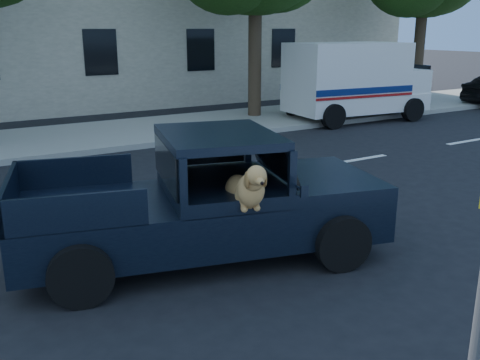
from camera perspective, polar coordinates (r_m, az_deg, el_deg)
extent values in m
plane|color=black|center=(8.14, 8.98, -6.17)|extent=(120.00, 120.00, 0.00)
cube|color=gray|center=(15.96, -12.92, 4.84)|extent=(60.00, 4.00, 0.15)
cylinder|color=#332619|center=(18.27, 1.59, 13.30)|extent=(0.44, 0.44, 4.40)
cylinder|color=#332619|center=(23.61, 18.54, 13.10)|extent=(0.44, 0.44, 4.40)
cube|color=black|center=(7.26, -4.02, -3.85)|extent=(5.11, 3.01, 0.61)
cube|color=black|center=(7.68, 8.44, 0.10)|extent=(1.81, 2.14, 0.15)
cube|color=black|center=(7.02, -2.35, 4.66)|extent=(1.84, 2.08, 0.11)
cube|color=black|center=(7.31, 3.37, 2.50)|extent=(0.63, 1.60, 0.52)
cube|color=black|center=(6.92, 0.09, -3.27)|extent=(0.62, 0.62, 0.35)
cube|color=black|center=(6.31, 6.87, -1.23)|extent=(0.10, 0.07, 0.15)
cube|color=silver|center=(18.72, 12.24, 8.14)|extent=(4.87, 2.55, 0.56)
cube|color=silver|center=(18.34, 11.32, 11.55)|extent=(3.98, 2.47, 1.68)
cube|color=silver|center=(19.84, 16.61, 10.22)|extent=(1.20, 2.15, 0.78)
cube|color=#0B1C54|center=(17.55, 13.35, 9.23)|extent=(3.78, 0.38, 0.20)
cube|color=#9E0F0F|center=(17.57, 13.31, 8.66)|extent=(3.78, 0.38, 0.08)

